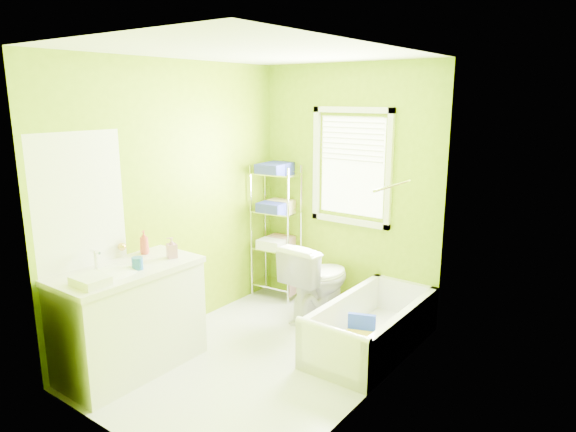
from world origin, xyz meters
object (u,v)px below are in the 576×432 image
Objects in this scene: bathtub at (370,333)px; wire_shelf_unit at (277,217)px; toilet at (317,280)px; vanity at (129,316)px.

wire_shelf_unit reaches higher than bathtub.
bathtub is 0.87m from toilet.
wire_shelf_unit is (-0.70, 0.23, 0.53)m from toilet.
toilet is at bearing 159.24° from bathtub.
toilet is at bearing -17.96° from wire_shelf_unit.
vanity is (-0.69, -1.81, 0.07)m from toilet.
wire_shelf_unit reaches higher than toilet.
wire_shelf_unit is (-1.48, 0.52, 0.79)m from bathtub.
bathtub is at bearing 46.04° from vanity.
toilet is 0.68× the size of vanity.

